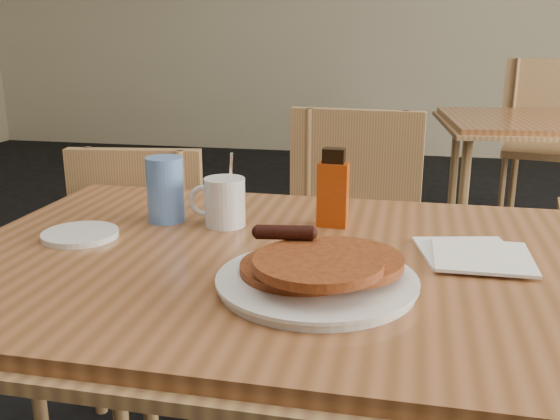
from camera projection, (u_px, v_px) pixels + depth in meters
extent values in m
plane|color=#BBB291|center=(388.00, 1.00, 5.62)|extent=(8.00, 0.00, 8.00)
cube|color=#995C36|center=(300.00, 267.00, 1.14)|extent=(1.30, 0.88, 0.04)
cube|color=tan|center=(300.00, 275.00, 1.15)|extent=(1.34, 0.92, 0.02)
cylinder|color=tan|center=(560.00, 380.00, 1.47)|extent=(0.04, 0.04, 0.71)
cylinder|color=tan|center=(462.00, 212.00, 2.82)|extent=(0.04, 0.04, 0.71)
cube|color=tan|center=(347.00, 276.00, 1.86)|extent=(0.44, 0.44, 0.04)
cube|color=tan|center=(355.00, 182.00, 1.96)|extent=(0.42, 0.07, 0.45)
cylinder|color=tan|center=(281.00, 368.00, 1.79)|extent=(0.04, 0.04, 0.42)
cylinder|color=tan|center=(400.00, 327.00, 2.05)|extent=(0.04, 0.04, 0.42)
cube|color=tan|center=(544.00, 151.00, 3.60)|extent=(0.53, 0.53, 0.04)
cube|color=tan|center=(542.00, 100.00, 3.72)|extent=(0.45, 0.13, 0.49)
cylinder|color=tan|center=(511.00, 199.00, 3.54)|extent=(0.04, 0.04, 0.46)
cube|color=tan|center=(116.00, 319.00, 1.67)|extent=(0.42, 0.42, 0.04)
cube|color=tan|center=(137.00, 221.00, 1.76)|extent=(0.38, 0.09, 0.41)
cylinder|color=tan|center=(41.00, 414.00, 1.61)|extent=(0.04, 0.04, 0.39)
cylinder|color=tan|center=(192.00, 366.00, 1.84)|extent=(0.04, 0.04, 0.39)
cylinder|color=white|center=(317.00, 283.00, 1.00)|extent=(0.31, 0.31, 0.02)
cylinder|color=white|center=(317.00, 279.00, 1.00)|extent=(0.32, 0.32, 0.01)
cylinder|color=brown|center=(301.00, 268.00, 1.01)|extent=(0.20, 0.20, 0.01)
cylinder|color=brown|center=(340.00, 261.00, 1.00)|extent=(0.21, 0.21, 0.01)
cylinder|color=brown|center=(318.00, 263.00, 0.95)|extent=(0.20, 0.20, 0.01)
cylinder|color=#320C08|center=(285.00, 232.00, 1.03)|extent=(0.10, 0.04, 0.02)
cylinder|color=white|center=(225.00, 202.00, 1.31)|extent=(0.09, 0.09, 0.10)
torus|color=white|center=(204.00, 201.00, 1.31)|extent=(0.07, 0.01, 0.07)
cylinder|color=black|center=(224.00, 182.00, 1.29)|extent=(0.08, 0.08, 0.01)
cylinder|color=silver|center=(230.00, 186.00, 1.29)|extent=(0.03, 0.05, 0.15)
cube|color=maroon|center=(333.00, 195.00, 1.30)|extent=(0.06, 0.04, 0.14)
cube|color=black|center=(334.00, 156.00, 1.28)|extent=(0.05, 0.03, 0.03)
cube|color=white|center=(468.00, 253.00, 1.15)|extent=(0.20, 0.20, 0.01)
cube|color=white|center=(482.00, 257.00, 1.11)|extent=(0.17, 0.17, 0.01)
cylinder|color=#5E8CDD|center=(165.00, 189.00, 1.33)|extent=(0.09, 0.09, 0.14)
cylinder|color=white|center=(80.00, 234.00, 1.24)|extent=(0.19, 0.19, 0.01)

